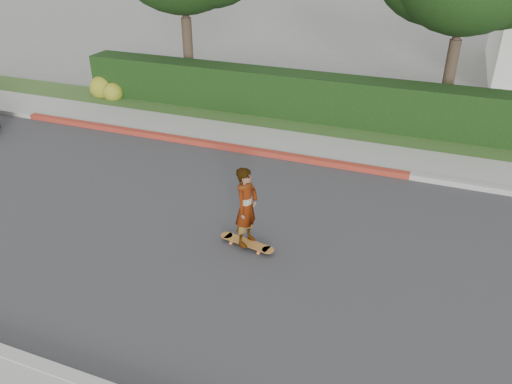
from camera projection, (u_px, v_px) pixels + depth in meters
ground at (332, 261)px, 9.52m from camera, size 120.00×120.00×0.00m
road at (332, 261)px, 9.51m from camera, size 60.00×8.00×0.01m
curb_far at (370, 170)px, 12.83m from camera, size 60.00×0.20×0.15m
curb_red_section at (196, 142)px, 14.42m from camera, size 12.00×0.21×0.15m
sidewalk_far at (375, 157)px, 13.58m from camera, size 60.00×1.60×0.12m
planting_strip at (384, 136)px, 14.89m from camera, size 60.00×1.60×0.10m
hedge at (295, 96)px, 16.00m from camera, size 15.00×1.00×1.50m
flowering_shrub at (106, 89)px, 18.04m from camera, size 1.40×1.00×0.90m
skateboard at (247, 243)px, 9.87m from camera, size 1.23×0.45×0.11m
skateboarder at (246, 207)px, 9.48m from camera, size 0.47×0.64×1.62m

